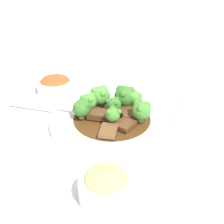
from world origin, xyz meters
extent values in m
plane|color=silver|center=(0.00, 0.00, 0.00)|extent=(4.00, 4.00, 0.00)
cylinder|color=white|center=(0.00, 0.00, 0.01)|extent=(0.31, 0.31, 0.01)
torus|color=white|center=(0.00, 0.00, 0.01)|extent=(0.31, 0.31, 0.01)
cylinder|color=#4C2D14|center=(0.00, 0.00, 0.01)|extent=(0.19, 0.19, 0.00)
cube|color=#56331E|center=(-0.01, -0.02, 0.03)|extent=(0.08, 0.08, 0.02)
cube|color=#56331E|center=(0.00, 0.04, 0.03)|extent=(0.07, 0.04, 0.01)
cube|color=brown|center=(0.06, -0.03, 0.02)|extent=(0.06, 0.06, 0.01)
cube|color=#56331E|center=(0.04, 0.02, 0.02)|extent=(0.07, 0.08, 0.01)
cylinder|color=#8EB756|center=(-0.06, -0.01, 0.03)|extent=(0.02, 0.02, 0.01)
sphere|color=#4C8E38|center=(-0.06, -0.01, 0.05)|extent=(0.05, 0.05, 0.05)
sphere|color=#4C8E38|center=(-0.05, -0.01, 0.06)|extent=(0.02, 0.02, 0.02)
sphere|color=#4C8E38|center=(-0.07, 0.01, 0.06)|extent=(0.02, 0.02, 0.02)
sphere|color=#4C8E38|center=(-0.07, -0.02, 0.06)|extent=(0.02, 0.02, 0.02)
cylinder|color=#8EB756|center=(-0.03, -0.07, 0.03)|extent=(0.01, 0.01, 0.01)
sphere|color=#387028|center=(-0.03, -0.07, 0.05)|extent=(0.04, 0.04, 0.04)
sphere|color=#387028|center=(-0.02, -0.06, 0.06)|extent=(0.02, 0.02, 0.02)
sphere|color=#387028|center=(-0.04, -0.06, 0.06)|extent=(0.02, 0.02, 0.02)
sphere|color=#387028|center=(-0.02, -0.08, 0.06)|extent=(0.02, 0.02, 0.02)
cylinder|color=#7FA84C|center=(-0.03, 0.05, 0.02)|extent=(0.02, 0.02, 0.01)
sphere|color=#387028|center=(-0.03, 0.05, 0.05)|extent=(0.05, 0.05, 0.05)
sphere|color=#387028|center=(-0.03, 0.07, 0.06)|extent=(0.02, 0.02, 0.02)
sphere|color=#387028|center=(-0.05, 0.05, 0.06)|extent=(0.02, 0.02, 0.02)
sphere|color=#387028|center=(-0.02, 0.04, 0.06)|extent=(0.02, 0.02, 0.02)
cylinder|color=#8EB756|center=(-0.05, -0.04, 0.03)|extent=(0.01, 0.01, 0.01)
sphere|color=#4C8E38|center=(-0.05, -0.04, 0.05)|extent=(0.04, 0.04, 0.04)
sphere|color=#4C8E38|center=(-0.06, -0.03, 0.06)|extent=(0.02, 0.02, 0.02)
sphere|color=#4C8E38|center=(-0.06, -0.05, 0.06)|extent=(0.02, 0.02, 0.02)
sphere|color=#4C8E38|center=(-0.04, -0.04, 0.06)|extent=(0.02, 0.02, 0.02)
cylinder|color=#7FA84C|center=(-0.02, 0.07, 0.03)|extent=(0.01, 0.01, 0.02)
sphere|color=#4C8E38|center=(-0.02, 0.07, 0.05)|extent=(0.04, 0.04, 0.04)
sphere|color=#4C8E38|center=(-0.03, 0.08, 0.06)|extent=(0.01, 0.01, 0.01)
sphere|color=#4C8E38|center=(-0.02, 0.06, 0.06)|extent=(0.01, 0.01, 0.01)
sphere|color=#4C8E38|center=(-0.01, 0.08, 0.06)|extent=(0.01, 0.01, 0.01)
cylinder|color=#7FA84C|center=(0.05, 0.06, 0.03)|extent=(0.02, 0.02, 0.01)
sphere|color=#427F2D|center=(0.05, 0.06, 0.05)|extent=(0.05, 0.05, 0.05)
sphere|color=#427F2D|center=(0.03, 0.05, 0.06)|extent=(0.02, 0.02, 0.02)
sphere|color=#427F2D|center=(0.06, 0.05, 0.06)|extent=(0.02, 0.02, 0.02)
sphere|color=#427F2D|center=(0.05, 0.07, 0.06)|extent=(0.02, 0.02, 0.02)
cylinder|color=#7FA84C|center=(-0.02, 0.01, 0.02)|extent=(0.01, 0.01, 0.01)
sphere|color=#387028|center=(-0.02, 0.01, 0.04)|extent=(0.04, 0.04, 0.04)
sphere|color=#387028|center=(-0.02, 0.00, 0.05)|extent=(0.01, 0.01, 0.01)
sphere|color=#387028|center=(-0.01, 0.01, 0.05)|extent=(0.01, 0.01, 0.01)
sphere|color=#387028|center=(-0.02, 0.02, 0.05)|extent=(0.01, 0.01, 0.01)
cylinder|color=#7FA84C|center=(0.03, -0.01, 0.03)|extent=(0.01, 0.01, 0.01)
sphere|color=#427F2D|center=(0.03, -0.01, 0.05)|extent=(0.04, 0.04, 0.04)
sphere|color=#427F2D|center=(0.03, -0.02, 0.06)|extent=(0.01, 0.01, 0.01)
sphere|color=#427F2D|center=(0.04, 0.00, 0.06)|extent=(0.01, 0.01, 0.01)
sphere|color=#427F2D|center=(0.02, -0.01, 0.06)|extent=(0.01, 0.01, 0.01)
ellipsoid|color=silver|center=(-0.05, -0.06, 0.03)|extent=(0.08, 0.08, 0.01)
cylinder|color=silver|center=(-0.13, -0.15, 0.02)|extent=(0.12, 0.14, 0.01)
cylinder|color=white|center=(-0.23, -0.08, 0.00)|extent=(0.06, 0.06, 0.01)
cylinder|color=white|center=(-0.23, -0.08, 0.02)|extent=(0.11, 0.11, 0.03)
torus|color=white|center=(-0.23, -0.08, 0.03)|extent=(0.11, 0.11, 0.01)
ellipsoid|color=#D14C23|center=(-0.23, -0.08, 0.04)|extent=(0.08, 0.08, 0.02)
cylinder|color=white|center=(0.22, -0.11, 0.00)|extent=(0.06, 0.06, 0.01)
cylinder|color=white|center=(0.22, -0.11, 0.02)|extent=(0.10, 0.10, 0.04)
torus|color=white|center=(0.22, -0.11, 0.04)|extent=(0.10, 0.10, 0.01)
ellipsoid|color=#A3B266|center=(0.22, -0.11, 0.05)|extent=(0.08, 0.08, 0.03)
cylinder|color=white|center=(0.02, 0.24, 0.01)|extent=(0.08, 0.08, 0.01)
torus|color=white|center=(0.02, 0.24, 0.01)|extent=(0.08, 0.08, 0.01)
cube|color=white|center=(0.00, 0.24, 0.00)|extent=(0.13, 0.10, 0.01)
camera|label=1|loc=(0.60, -0.27, 0.43)|focal=50.00mm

